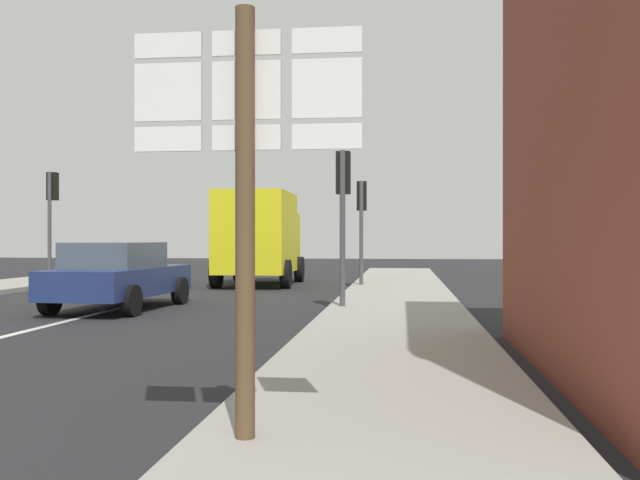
{
  "coord_description": "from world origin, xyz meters",
  "views": [
    {
      "loc": [
        6.24,
        -3.62,
        1.56
      ],
      "look_at": [
        4.53,
        10.99,
        1.52
      ],
      "focal_mm": 39.48,
      "sensor_mm": 36.0,
      "label": 1
    }
  ],
  "objects": [
    {
      "name": "traffic_light_far_left",
      "position": [
        -5.0,
        17.9,
        2.73
      ],
      "size": [
        0.3,
        0.49,
        3.69
      ],
      "color": "#47474C",
      "rests_on": "ground"
    },
    {
      "name": "traffic_light_far_right",
      "position": [
        5.0,
        18.04,
        2.46
      ],
      "size": [
        0.3,
        0.49,
        3.32
      ],
      "color": "#47474C",
      "rests_on": "ground"
    },
    {
      "name": "sidewalk_right",
      "position": [
        6.12,
        8.0,
        0.07
      ],
      "size": [
        2.83,
        44.0,
        0.14
      ],
      "primitive_type": "cube",
      "color": "gray",
      "rests_on": "ground"
    },
    {
      "name": "sedan_far",
      "position": [
        0.08,
        11.11,
        0.76
      ],
      "size": [
        2.13,
        4.28,
        1.47
      ],
      "color": "navy",
      "rests_on": "ground"
    },
    {
      "name": "delivery_truck",
      "position": [
        1.53,
        19.32,
        1.65
      ],
      "size": [
        2.58,
        5.05,
        3.05
      ],
      "color": "yellow",
      "rests_on": "ground"
    },
    {
      "name": "ground_plane",
      "position": [
        0.0,
        10.0,
        0.0
      ],
      "size": [
        80.0,
        80.0,
        0.0
      ],
      "primitive_type": "plane",
      "color": "#232326"
    },
    {
      "name": "route_sign_post",
      "position": [
        5.13,
        1.29,
        2.0
      ],
      "size": [
        1.66,
        0.14,
        3.2
      ],
      "color": "brown",
      "rests_on": "ground"
    },
    {
      "name": "traffic_light_near_right",
      "position": [
        5.0,
        11.19,
        2.52
      ],
      "size": [
        0.3,
        0.49,
        3.4
      ],
      "color": "#47474C",
      "rests_on": "ground"
    }
  ]
}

